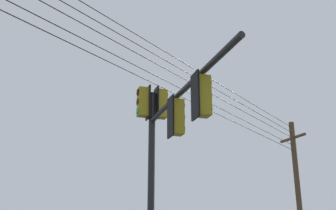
{
  "coord_description": "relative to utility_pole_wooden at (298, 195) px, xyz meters",
  "views": [
    {
      "loc": [
        8.38,
        8.31,
        1.76
      ],
      "look_at": [
        1.28,
        0.42,
        5.35
      ],
      "focal_mm": 44.52,
      "sensor_mm": 36.0,
      "label": 1
    }
  ],
  "objects": [
    {
      "name": "utility_pole_wooden",
      "position": [
        0.0,
        0.0,
        0.0
      ],
      "size": [
        0.73,
        1.94,
        8.31
      ],
      "color": "#4C3823",
      "rests_on": "ground"
    },
    {
      "name": "overhead_wire_span",
      "position": [
        13.69,
        3.04,
        2.94
      ],
      "size": [
        27.38,
        6.1,
        1.64
      ],
      "color": "black"
    },
    {
      "name": "signal_mast_assembly",
      "position": [
        12.94,
        3.88,
        0.34
      ],
      "size": [
        2.81,
        5.57,
        6.42
      ],
      "color": "black",
      "rests_on": "ground"
    }
  ]
}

